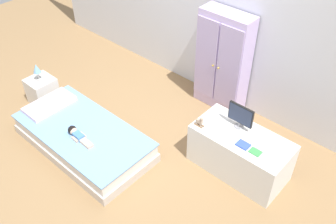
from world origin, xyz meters
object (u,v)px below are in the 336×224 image
bed (84,138)px  rocking_horse_toy (200,121)px  tv_stand (240,153)px  tv_monitor (241,115)px  nightstand (42,91)px  table_lamp (37,69)px  book_blue (243,145)px  book_green (255,152)px  doll (76,134)px  wardrobe (223,62)px

bed → rocking_horse_toy: (1.11, 0.73, 0.42)m
tv_stand → tv_monitor: tv_monitor is taller
nightstand → table_lamp: (0.00, 0.00, 0.34)m
book_blue → book_green: (0.14, 0.00, -0.00)m
book_blue → rocking_horse_toy: bearing=-173.4°
bed → doll: (0.05, -0.11, 0.17)m
wardrobe → tv_monitor: size_ratio=4.57×
wardrobe → book_blue: (0.92, -0.92, -0.15)m
nightstand → table_lamp: bearing=0.0°
nightstand → tv_stand: (2.62, 0.73, 0.07)m
nightstand → book_blue: (2.69, 0.61, 0.33)m
table_lamp → book_blue: bearing=12.8°
rocking_horse_toy → table_lamp: bearing=-165.9°
nightstand → rocking_horse_toy: 2.29m
doll → wardrobe: size_ratio=0.30×
doll → tv_stand: (1.48, 1.01, -0.06)m
table_lamp → tv_monitor: size_ratio=0.81×
bed → tv_monitor: (1.42, 0.99, 0.52)m
tv_monitor → book_green: 0.41m
wardrobe → tv_monitor: 1.03m
nightstand → tv_stand: size_ratio=0.34×
doll → book_green: book_green is taller
bed → wardrobe: wardrobe is taller
bed → book_green: size_ratio=14.44×
doll → table_lamp: size_ratio=1.69×
wardrobe → tv_stand: (0.84, -0.81, -0.41)m
doll → rocking_horse_toy: size_ratio=3.07×
wardrobe → book_green: bearing=-41.0°
tv_stand → tv_monitor: size_ratio=3.62×
wardrobe → tv_stand: 1.23m
nightstand → rocking_horse_toy: bearing=14.1°
doll → tv_stand: size_ratio=0.38×
doll → bed: bearing=113.8°
table_lamp → bed: bearing=-9.2°
nightstand → wardrobe: 2.39m
bed → table_lamp: 1.16m
doll → wardrobe: wardrobe is taller
doll → tv_stand: 1.79m
tv_monitor → nightstand: bearing=-162.0°
nightstand → tv_monitor: bearing=18.0°
rocking_horse_toy → book_blue: size_ratio=0.99×
bed → rocking_horse_toy: 1.39m
wardrobe → book_green: size_ratio=11.42×
tv_monitor → table_lamp: bearing=-162.0°
bed → book_green: bearing=24.2°
doll → rocking_horse_toy: (1.06, 0.84, 0.25)m
nightstand → table_lamp: 0.34m
table_lamp → wardrobe: wardrobe is taller
nightstand → book_green: (2.83, 0.61, 0.32)m
bed → book_blue: 1.83m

